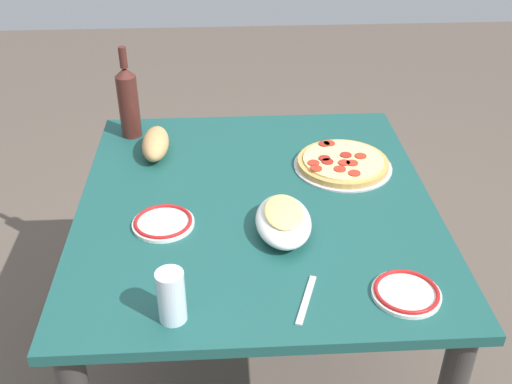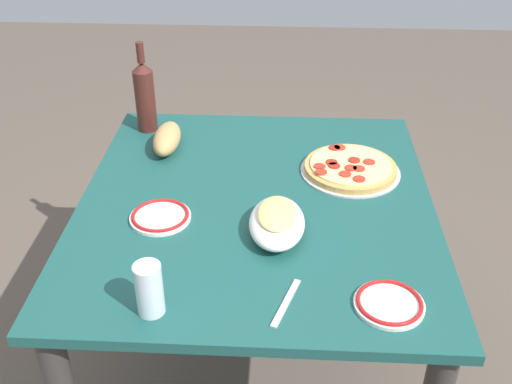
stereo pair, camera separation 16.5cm
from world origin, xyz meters
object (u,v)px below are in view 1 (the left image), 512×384
wine_bottle (128,101)px  water_glass (171,296)px  pepperoni_pizza (343,163)px  dining_table (256,234)px  side_plate_near (163,222)px  side_plate_far (406,293)px  baked_pasta_dish (283,219)px  bread_loaf (156,144)px

wine_bottle → water_glass: 0.93m
pepperoni_pizza → dining_table: bearing=121.9°
side_plate_near → wine_bottle: bearing=15.0°
pepperoni_pizza → side_plate_far: 0.61m
pepperoni_pizza → wine_bottle: wine_bottle is taller
water_glass → side_plate_near: bearing=7.5°
baked_pasta_dish → bread_loaf: bearing=39.7°
side_plate_near → bread_loaf: bearing=7.2°
pepperoni_pizza → water_glass: water_glass is taller
side_plate_far → baked_pasta_dish: bearing=44.8°
pepperoni_pizza → baked_pasta_dish: (-0.34, 0.22, 0.03)m
dining_table → water_glass: 0.55m
side_plate_far → bread_loaf: bearing=41.7°
dining_table → pepperoni_pizza: bearing=-58.1°
side_plate_near → baked_pasta_dish: bearing=-98.6°
baked_pasta_dish → pepperoni_pizza: bearing=-33.6°
dining_table → pepperoni_pizza: pepperoni_pizza is taller
baked_pasta_dish → side_plate_near: size_ratio=1.40×
baked_pasta_dish → side_plate_far: (-0.27, -0.27, -0.03)m
wine_bottle → side_plate_far: bearing=-139.5°
bread_loaf → side_plate_far: bearing=-138.3°
wine_bottle → side_plate_far: size_ratio=1.94×
pepperoni_pizza → bread_loaf: bearing=78.7°
water_glass → baked_pasta_dish: bearing=-41.6°
side_plate_far → pepperoni_pizza: bearing=4.2°
wine_bottle → pepperoni_pizza: bearing=-110.7°
baked_pasta_dish → wine_bottle: (0.60, 0.47, 0.09)m
dining_table → wine_bottle: 0.65m
dining_table → baked_pasta_dish: 0.23m
bread_loaf → water_glass: bearing=-172.6°
wine_bottle → side_plate_near: wine_bottle is taller
pepperoni_pizza → water_glass: bearing=142.3°
baked_pasta_dish → bread_loaf: (0.46, 0.38, -0.00)m
dining_table → pepperoni_pizza: (0.18, -0.29, 0.13)m
dining_table → wine_bottle: wine_bottle is taller
water_glass → bread_loaf: water_glass is taller
pepperoni_pizza → side_plate_far: (-0.60, -0.04, -0.01)m
side_plate_near → side_plate_far: bearing=-118.2°
pepperoni_pizza → baked_pasta_dish: bearing=146.4°
wine_bottle → bread_loaf: wine_bottle is taller
pepperoni_pizza → bread_loaf: 0.61m
dining_table → bread_loaf: (0.30, 0.31, 0.16)m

